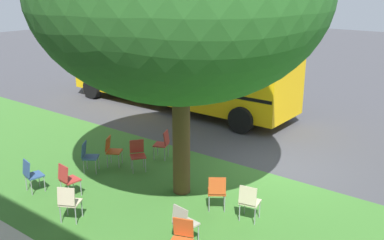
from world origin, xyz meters
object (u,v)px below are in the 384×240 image
Objects in this scene: chair_0 at (69,201)px; chair_8 at (31,173)px; chair_4 at (67,178)px; chair_10 at (137,153)px; school_bus at (176,66)px; chair_6 at (112,149)px; chair_2 at (88,155)px; chair_7 at (182,238)px; chair_1 at (163,142)px; chair_3 at (249,200)px; chair_5 at (184,222)px; chair_9 at (217,190)px.

chair_8 is at bearing -9.89° from chair_0.
chair_4 is 2.27m from chair_10.
chair_4 is at bearing 111.34° from school_bus.
school_bus reaches higher than chair_6.
chair_8 is 8.82m from school_bus.
chair_2 is 1.00× the size of chair_7.
chair_7 is 4.87m from chair_8.
school_bus is (3.37, -4.72, 1.24)m from chair_1.
chair_3 is at bearing -175.08° from chair_2.
chair_8 is at bearing 84.86° from chair_2.
chair_0 is at bearing 131.62° from chair_2.
chair_6 is 0.08× the size of school_bus.
chair_3 is at bearing 139.13° from school_bus.
chair_4 is 1.00× the size of chair_6.
school_bus is at bearing -60.01° from chair_10.
chair_0 is at bearing 18.55° from chair_5.
chair_8 is (5.12, 2.13, 0.00)m from chair_3.
chair_9 is at bearing 135.48° from school_bus.
chair_3 and chair_7 have the same top height.
school_bus is at bearing -70.85° from chair_2.
chair_7 is at bearing -179.51° from chair_8.
chair_9 is (-4.12, -0.39, 0.00)m from chair_2.
chair_10 is at bearing -113.62° from chair_8.
chair_7 is (-0.33, 0.48, 0.00)m from chair_5.
chair_6 is at bearing -105.67° from chair_2.
chair_1 is 1.00× the size of chair_4.
chair_2 is at bearing -19.36° from chair_7.
school_bus is at bearing -40.87° from chair_3.
chair_6 and chair_8 have the same top height.
chair_5 is 4.59m from chair_6.
chair_0 and chair_8 have the same top height.
chair_1 is 1.00× the size of chair_10.
chair_1 is 1.00× the size of chair_2.
chair_0 is 4.00m from chair_3.
chair_4 and chair_10 have the same top height.
chair_4 is at bearing 106.68° from chair_6.
chair_10 is (3.11, -0.55, 0.00)m from chair_9.
chair_9 is (-2.30, -2.44, 0.00)m from chair_0.
chair_8 is at bearing 6.53° from chair_5.
chair_1 and chair_10 have the same top height.
chair_1 and chair_2 have the same top height.
chair_5 is at bearing -173.47° from chair_8.
chair_1 is 0.08× the size of school_bus.
chair_7 is 1.00× the size of chair_8.
chair_4 is 1.00× the size of chair_9.
chair_1 and chair_7 have the same top height.
chair_8 is (1.97, -0.34, 0.00)m from chair_0.
chair_5 and chair_8 have the same top height.
chair_3 is 1.00× the size of chair_6.
chair_7 is 0.08× the size of school_bus.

